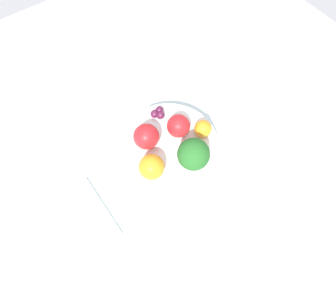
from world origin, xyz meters
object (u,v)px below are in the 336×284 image
at_px(broccoli, 193,155).
at_px(grape_cluster, 158,113).
at_px(orange_front, 152,167).
at_px(apple_green, 146,136).
at_px(orange_back, 203,129).
at_px(apple_red, 178,126).
at_px(napkin, 74,224).
at_px(bowl, 168,150).

distance_m(broccoli, grape_cluster, 0.13).
bearing_deg(orange_front, apple_green, 154.80).
xyz_separation_m(broccoli, orange_back, (-0.04, 0.06, -0.02)).
distance_m(apple_red, grape_cluster, 0.06).
relative_size(orange_front, grape_cluster, 1.55).
xyz_separation_m(broccoli, napkin, (-0.04, -0.24, -0.08)).
xyz_separation_m(bowl, broccoli, (0.06, 0.01, 0.06)).
distance_m(broccoli, orange_back, 0.08).
xyz_separation_m(apple_red, orange_back, (0.03, 0.04, -0.01)).
height_order(orange_front, napkin, orange_front).
xyz_separation_m(broccoli, apple_green, (-0.09, -0.04, -0.02)).
height_order(broccoli, grape_cluster, broccoli).
bearing_deg(napkin, apple_red, 96.75).
height_order(broccoli, orange_front, broccoli).
distance_m(orange_front, grape_cluster, 0.13).
bearing_deg(napkin, bowl, 94.82).
xyz_separation_m(orange_front, grape_cluster, (-0.10, 0.08, -0.02)).
bearing_deg(grape_cluster, orange_back, 28.49).
xyz_separation_m(broccoli, orange_front, (-0.03, -0.07, -0.02)).
bearing_deg(orange_back, orange_front, -84.28).
bearing_deg(apple_red, napkin, -83.25).
relative_size(broccoli, orange_front, 1.53).
distance_m(apple_red, napkin, 0.27).
height_order(bowl, apple_red, apple_red).
height_order(apple_green, napkin, apple_green).
bearing_deg(napkin, grape_cluster, 109.28).
bearing_deg(orange_back, apple_red, -128.69).
distance_m(apple_red, apple_green, 0.07).
bearing_deg(apple_red, orange_front, -64.92).
bearing_deg(orange_front, bowl, 118.12).
bearing_deg(orange_front, napkin, -94.28).
distance_m(bowl, apple_red, 0.06).
relative_size(orange_back, grape_cluster, 1.14).
relative_size(apple_green, napkin, 0.37).
bearing_deg(bowl, broccoli, 10.38).
bearing_deg(broccoli, bowl, -169.62).
xyz_separation_m(apple_red, grape_cluster, (-0.06, -0.01, -0.01)).
bearing_deg(orange_front, orange_back, 95.72).
bearing_deg(orange_front, broccoli, 66.36).
distance_m(orange_back, napkin, 0.30).
bearing_deg(apple_red, broccoli, -16.38).
xyz_separation_m(apple_red, napkin, (0.03, -0.26, -0.06)).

